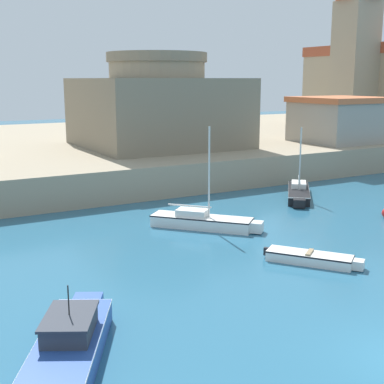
{
  "coord_description": "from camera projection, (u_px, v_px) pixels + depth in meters",
  "views": [
    {
      "loc": [
        -12.54,
        -9.05,
        8.03
      ],
      "look_at": [
        1.45,
        15.74,
        2.0
      ],
      "focal_mm": 50.0,
      "sensor_mm": 36.0,
      "label": 1
    }
  ],
  "objects": [
    {
      "name": "sailboat_white_3",
      "position": [
        203.0,
        221.0,
        29.3
      ],
      "size": [
        4.97,
        5.3,
        5.59
      ],
      "color": "white",
      "rests_on": "ground"
    },
    {
      "name": "dinghy_white_0",
      "position": [
        311.0,
        258.0,
        23.69
      ],
      "size": [
        3.18,
        3.89,
        0.55
      ],
      "color": "white",
      "rests_on": "ground"
    },
    {
      "name": "sailboat_black_1",
      "position": [
        299.0,
        192.0,
        36.83
      ],
      "size": [
        4.92,
        5.6,
        4.88
      ],
      "color": "black",
      "rests_on": "ground"
    },
    {
      "name": "church",
      "position": [
        374.0,
        82.0,
        64.55
      ],
      "size": [
        13.91,
        16.85,
        16.15
      ],
      "color": "gray",
      "rests_on": "quay_seawall"
    },
    {
      "name": "harbor_shed_near_wharf",
      "position": [
        339.0,
        119.0,
        49.71
      ],
      "size": [
        7.49,
        7.15,
        4.16
      ],
      "color": "gray",
      "rests_on": "quay_seawall"
    },
    {
      "name": "motorboat_blue_4",
      "position": [
        70.0,
        343.0,
        15.52
      ],
      "size": [
        4.26,
        6.3,
        2.27
      ],
      "color": "#284C9E",
      "rests_on": "ground"
    },
    {
      "name": "fortress",
      "position": [
        157.0,
        108.0,
        46.63
      ],
      "size": [
        12.75,
        12.75,
        7.98
      ],
      "color": "gray",
      "rests_on": "quay_seawall"
    },
    {
      "name": "quay_seawall",
      "position": [
        42.0,
        152.0,
        51.64
      ],
      "size": [
        120.0,
        40.0,
        2.26
      ],
      "primitive_type": "cube",
      "color": "gray",
      "rests_on": "ground"
    }
  ]
}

